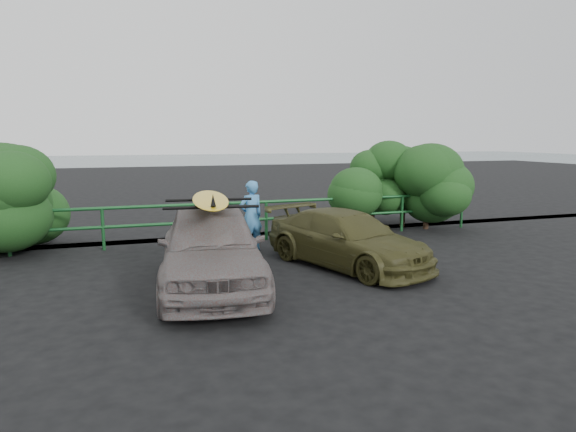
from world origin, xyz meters
name	(u,v)px	position (x,y,z in m)	size (l,w,h in m)	color
ground	(290,301)	(0.00, 0.00, 0.00)	(80.00, 80.00, 0.00)	black
ocean	(141,158)	(0.00, 60.00, 0.00)	(200.00, 200.00, 0.00)	slate
guardrail	(228,222)	(0.00, 5.00, 0.52)	(14.00, 0.08, 1.04)	#154C21
shrub_left	(19,202)	(-4.80, 5.40, 1.18)	(3.20, 2.40, 2.35)	#1D481A
shrub_right	(394,188)	(5.00, 5.50, 1.18)	(3.20, 2.40, 2.36)	#1D481A
sedan	(211,247)	(-1.08, 1.16, 0.75)	(1.76, 4.38, 1.49)	slate
olive_vehicle	(347,239)	(1.85, 1.83, 0.57)	(1.60, 3.94, 1.14)	#3F3E1C
man	(251,216)	(0.32, 3.90, 0.83)	(0.60, 0.40, 1.65)	#438CCA
roof_rack	(210,203)	(-1.08, 1.16, 1.52)	(1.57, 1.10, 0.05)	black
surfboard	(210,199)	(-1.08, 1.16, 1.59)	(0.61, 2.94, 0.09)	gold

